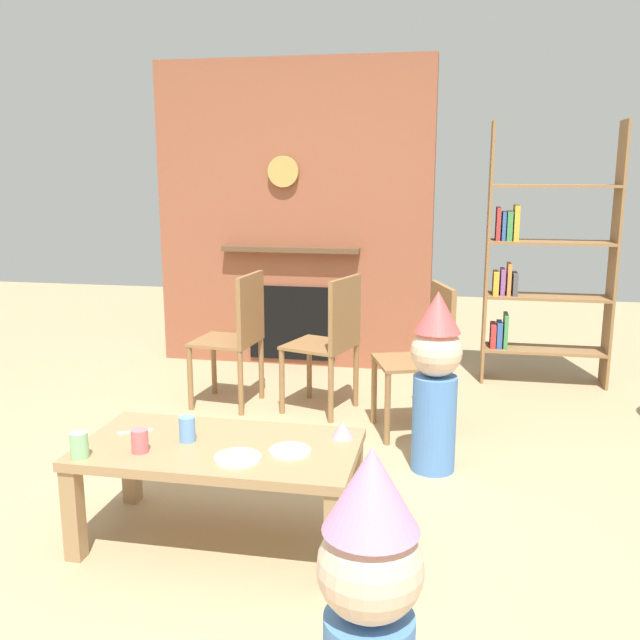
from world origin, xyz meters
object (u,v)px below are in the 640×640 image
Objects in this scene: paper_cup_near_left at (187,429)px; child_with_cone_hat at (369,618)px; paper_cup_near_right at (140,441)px; coffee_table at (220,459)px; paper_plate_front at (290,451)px; dining_chair_middle at (332,336)px; bookshelf at (537,266)px; dining_chair_left at (238,332)px; birthday_cake_slice at (343,429)px; child_in_pink at (436,377)px; paper_cup_center at (79,445)px; paper_plate_rear at (238,458)px; dining_chair_right at (426,350)px.

child_with_cone_hat is at bearing -51.20° from paper_cup_near_left.
coffee_table is at bearing 25.38° from paper_cup_near_right.
dining_chair_middle is at bearing 94.28° from paper_plate_front.
coffee_table is at bearing 101.71° from dining_chair_middle.
bookshelf reaches higher than dining_chair_left.
birthday_cake_slice reaches higher than coffee_table.
coffee_table is at bearing 0.00° from child_in_pink.
paper_cup_near_right is at bearing -4.19° from child_in_pink.
dining_chair_middle reaches higher than paper_cup_center.
paper_cup_near_right is at bearing 93.42° from dining_chair_middle.
bookshelf is at bearing -45.79° from child_with_cone_hat.
dining_chair_left is (-1.99, -0.94, -0.37)m from bookshelf.
birthday_cake_slice is 0.11× the size of dining_chair_left.
dining_chair_left is at bearing 16.47° from dining_chair_middle.
paper_plate_rear is (-1.41, -2.78, -0.44)m from bookshelf.
child_with_cone_hat reaches higher than paper_cup_near_right.
paper_plate_front is at bearing -114.55° from bookshelf.
paper_cup_near_left is 1.09× the size of birthday_cake_slice.
paper_cup_near_left is at bearing -4.65° from child_in_pink.
paper_plate_rear is at bearing 48.27° from dining_chair_right.
paper_cup_near_left is at bearing 175.83° from paper_plate_front.
birthday_cake_slice is at bearing 22.54° from paper_cup_center.
paper_cup_near_right is 1.55m from child_in_pink.
dining_chair_middle is (-1.35, -0.96, -0.37)m from bookshelf.
dining_chair_left is (-0.45, 1.71, 0.14)m from coffee_table.
bookshelf is 1.91m from child_in_pink.
paper_cup_near_right is 0.51× the size of paper_plate_rear.
dining_chair_middle is at bearing 101.68° from birthday_cake_slice.
coffee_table is 0.57m from paper_cup_center.
child_with_cone_hat is 1.04× the size of dining_chair_middle.
child_with_cone_hat reaches higher than dining_chair_right.
bookshelf reaches higher than dining_chair_right.
birthday_cake_slice is at bearing 119.54° from dining_chair_middle.
birthday_cake_slice is at bearing 127.80° from dining_chair_left.
paper_cup_center is at bearing -154.64° from paper_cup_near_right.
paper_plate_front is 1.08m from child_in_pink.
bookshelf is 3.35m from paper_cup_near_right.
coffee_table is 0.20m from paper_plate_rear.
child_with_cone_hat reaches higher than paper_plate_front.
dining_chair_right is at bearing 52.62° from paper_cup_center.
child_with_cone_hat is at bearing -55.63° from coffee_table.
child_with_cone_hat is 2.88m from dining_chair_middle.
paper_plate_rear is at bearing -1.31° from child_with_cone_hat.
paper_cup_near_right is 0.10× the size of child_in_pink.
paper_plate_rear is at bearing 106.01° from dining_chair_middle.
child_in_pink is at bearing 41.53° from paper_cup_near_left.
paper_cup_near_left reaches higher than paper_plate_front.
child_in_pink is 1.05m from dining_chair_middle.
dining_chair_middle reaches higher than paper_plate_front.
paper_cup_near_right is 0.96× the size of birthday_cake_slice.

